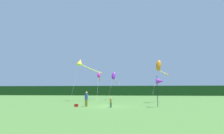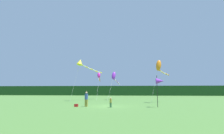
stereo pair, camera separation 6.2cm
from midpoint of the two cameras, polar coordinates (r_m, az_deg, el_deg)
ground_plane at (r=22.05m, az=-1.60°, el=-12.55°), size 120.00×120.00×0.00m
distant_treeline at (r=66.84m, az=3.58°, el=-7.64°), size 108.00×2.19×3.59m
person_adult at (r=21.63m, az=-8.23°, el=-9.96°), size 0.39×0.39×1.76m
person_child at (r=20.36m, az=-0.33°, el=-11.20°), size 0.25×0.25×1.12m
cooler_box at (r=21.71m, az=-11.42°, el=-12.06°), size 0.42×0.30×0.32m
banner_flag_pole at (r=21.19m, az=15.30°, el=-4.50°), size 0.90×0.70×3.64m
kite_orange at (r=29.05m, az=15.06°, el=0.23°), size 3.68×4.42×6.80m
kite_purple at (r=36.74m, az=0.74°, el=-3.11°), size 1.95×6.57×5.86m
kite_magenta at (r=39.63m, az=-4.18°, el=-2.84°), size 0.80×7.33×6.09m
kite_yellow at (r=33.97m, az=-9.58°, el=1.18°), size 4.34×7.75×7.87m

